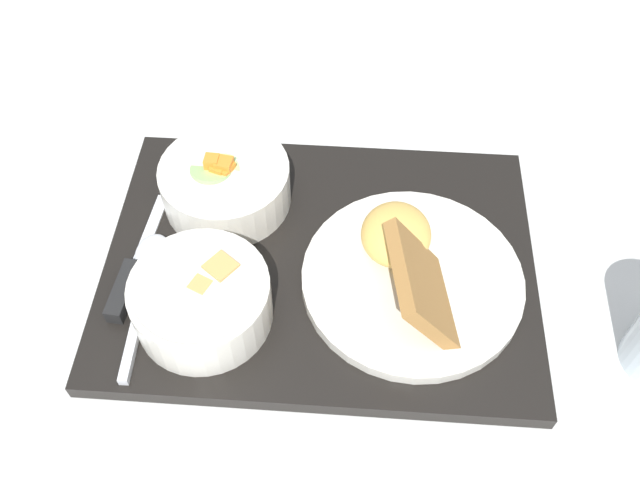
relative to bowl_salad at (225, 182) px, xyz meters
name	(u,v)px	position (x,y,z in m)	size (l,w,h in m)	color
ground_plane	(320,267)	(0.10, -0.07, -0.05)	(4.00, 4.00, 0.00)	silver
serving_tray	(320,263)	(0.10, -0.07, -0.04)	(0.44, 0.32, 0.02)	black
bowl_salad	(225,182)	(0.00, 0.00, 0.00)	(0.14, 0.14, 0.06)	silver
bowl_soup	(201,298)	(0.00, -0.15, 0.00)	(0.13, 0.13, 0.05)	silver
plate_main	(410,271)	(0.19, -0.09, -0.01)	(0.22, 0.22, 0.09)	silver
knife	(129,280)	(-0.08, -0.12, -0.02)	(0.03, 0.16, 0.02)	silver
spoon	(148,275)	(-0.06, -0.11, -0.02)	(0.04, 0.17, 0.01)	silver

